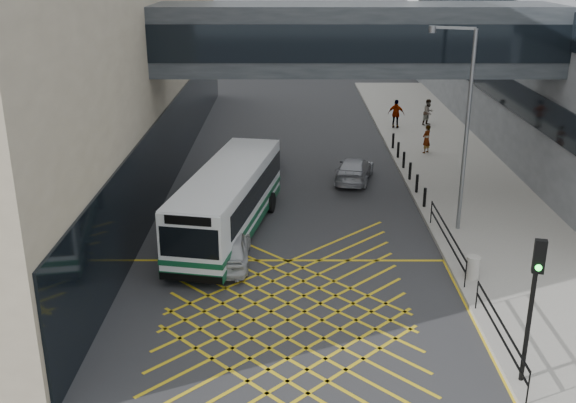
{
  "coord_description": "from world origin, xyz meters",
  "views": [
    {
      "loc": [
        0.05,
        -18.98,
        11.02
      ],
      "look_at": [
        0.0,
        4.0,
        2.6
      ],
      "focal_mm": 42.0,
      "sensor_mm": 36.0,
      "label": 1
    }
  ],
  "objects_px": {
    "car_silver": "(354,169)",
    "pedestrian_a": "(427,139)",
    "car_dark": "(263,153)",
    "street_lamp": "(463,119)",
    "traffic_light": "(534,291)",
    "bus": "(229,200)",
    "car_white": "(229,247)",
    "pedestrian_b": "(428,112)",
    "pedestrian_c": "(396,114)",
    "litter_bin": "(473,267)"
  },
  "relations": [
    {
      "from": "litter_bin",
      "to": "pedestrian_b",
      "type": "height_order",
      "value": "pedestrian_b"
    },
    {
      "from": "pedestrian_c",
      "to": "car_white",
      "type": "bearing_deg",
      "value": 85.58
    },
    {
      "from": "pedestrian_c",
      "to": "street_lamp",
      "type": "bearing_deg",
      "value": 109.41
    },
    {
      "from": "car_dark",
      "to": "pedestrian_c",
      "type": "distance_m",
      "value": 11.96
    },
    {
      "from": "street_lamp",
      "to": "pedestrian_a",
      "type": "distance_m",
      "value": 12.22
    },
    {
      "from": "car_silver",
      "to": "pedestrian_a",
      "type": "distance_m",
      "value": 6.57
    },
    {
      "from": "bus",
      "to": "car_dark",
      "type": "height_order",
      "value": "bus"
    },
    {
      "from": "car_silver",
      "to": "pedestrian_c",
      "type": "xyz_separation_m",
      "value": [
        3.74,
        10.74,
        0.47
      ]
    },
    {
      "from": "car_white",
      "to": "car_dark",
      "type": "xyz_separation_m",
      "value": [
        0.84,
        12.44,
        0.12
      ]
    },
    {
      "from": "bus",
      "to": "litter_bin",
      "type": "distance_m",
      "value": 10.1
    },
    {
      "from": "bus",
      "to": "pedestrian_c",
      "type": "distance_m",
      "value": 20.31
    },
    {
      "from": "bus",
      "to": "pedestrian_b",
      "type": "bearing_deg",
      "value": 68.04
    },
    {
      "from": "street_lamp",
      "to": "traffic_light",
      "type": "bearing_deg",
      "value": -74.92
    },
    {
      "from": "car_white",
      "to": "car_silver",
      "type": "relative_size",
      "value": 1.06
    },
    {
      "from": "pedestrian_c",
      "to": "car_dark",
      "type": "bearing_deg",
      "value": 64.17
    },
    {
      "from": "litter_bin",
      "to": "street_lamp",
      "type": "bearing_deg",
      "value": 85.14
    },
    {
      "from": "car_silver",
      "to": "traffic_light",
      "type": "xyz_separation_m",
      "value": [
        2.92,
        -17.84,
        2.28
      ]
    },
    {
      "from": "car_silver",
      "to": "pedestrian_b",
      "type": "height_order",
      "value": "pedestrian_b"
    },
    {
      "from": "car_white",
      "to": "pedestrian_c",
      "type": "bearing_deg",
      "value": -115.53
    },
    {
      "from": "car_silver",
      "to": "pedestrian_b",
      "type": "relative_size",
      "value": 2.33
    },
    {
      "from": "car_dark",
      "to": "bus",
      "type": "bearing_deg",
      "value": 81.15
    },
    {
      "from": "car_dark",
      "to": "pedestrian_b",
      "type": "height_order",
      "value": "pedestrian_b"
    },
    {
      "from": "car_dark",
      "to": "traffic_light",
      "type": "xyz_separation_m",
      "value": [
        7.74,
        -20.24,
        2.11
      ]
    },
    {
      "from": "traffic_light",
      "to": "street_lamp",
      "type": "height_order",
      "value": "street_lamp"
    },
    {
      "from": "car_silver",
      "to": "traffic_light",
      "type": "height_order",
      "value": "traffic_light"
    },
    {
      "from": "bus",
      "to": "car_dark",
      "type": "relative_size",
      "value": 2.03
    },
    {
      "from": "pedestrian_a",
      "to": "street_lamp",
      "type": "bearing_deg",
      "value": 41.85
    },
    {
      "from": "car_white",
      "to": "pedestrian_b",
      "type": "xyz_separation_m",
      "value": [
        11.71,
        21.59,
        0.35
      ]
    },
    {
      "from": "bus",
      "to": "car_dark",
      "type": "distance_m",
      "value": 9.64
    },
    {
      "from": "bus",
      "to": "pedestrian_b",
      "type": "relative_size",
      "value": 5.97
    },
    {
      "from": "car_white",
      "to": "street_lamp",
      "type": "xyz_separation_m",
      "value": [
        9.24,
        3.17,
        4.2
      ]
    },
    {
      "from": "litter_bin",
      "to": "pedestrian_a",
      "type": "height_order",
      "value": "pedestrian_a"
    },
    {
      "from": "litter_bin",
      "to": "pedestrian_c",
      "type": "bearing_deg",
      "value": 88.57
    },
    {
      "from": "traffic_light",
      "to": "car_white",
      "type": "bearing_deg",
      "value": 151.16
    },
    {
      "from": "street_lamp",
      "to": "litter_bin",
      "type": "xyz_separation_m",
      "value": [
        -0.4,
        -4.7,
        -4.31
      ]
    },
    {
      "from": "car_silver",
      "to": "pedestrian_a",
      "type": "bearing_deg",
      "value": -121.66
    },
    {
      "from": "car_dark",
      "to": "pedestrian_a",
      "type": "xyz_separation_m",
      "value": [
        9.43,
        2.27,
        0.18
      ]
    },
    {
      "from": "car_dark",
      "to": "street_lamp",
      "type": "xyz_separation_m",
      "value": [
        8.4,
        -9.27,
        4.08
      ]
    },
    {
      "from": "car_white",
      "to": "pedestrian_c",
      "type": "height_order",
      "value": "pedestrian_c"
    },
    {
      "from": "car_dark",
      "to": "pedestrian_b",
      "type": "xyz_separation_m",
      "value": [
        10.87,
        9.15,
        0.23
      ]
    },
    {
      "from": "car_dark",
      "to": "car_white",
      "type": "bearing_deg",
      "value": 83.46
    },
    {
      "from": "bus",
      "to": "car_white",
      "type": "height_order",
      "value": "bus"
    },
    {
      "from": "bus",
      "to": "pedestrian_c",
      "type": "xyz_separation_m",
      "value": [
        9.59,
        17.9,
        -0.43
      ]
    },
    {
      "from": "street_lamp",
      "to": "litter_bin",
      "type": "height_order",
      "value": "street_lamp"
    },
    {
      "from": "bus",
      "to": "pedestrian_b",
      "type": "height_order",
      "value": "bus"
    },
    {
      "from": "traffic_light",
      "to": "street_lamp",
      "type": "xyz_separation_m",
      "value": [
        0.66,
        10.98,
        1.97
      ]
    },
    {
      "from": "litter_bin",
      "to": "pedestrian_a",
      "type": "distance_m",
      "value": 16.31
    },
    {
      "from": "pedestrian_b",
      "to": "traffic_light",
      "type": "bearing_deg",
      "value": -133.86
    },
    {
      "from": "car_silver",
      "to": "traffic_light",
      "type": "bearing_deg",
      "value": 112.26
    },
    {
      "from": "car_white",
      "to": "bus",
      "type": "bearing_deg",
      "value": -87.33
    }
  ]
}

